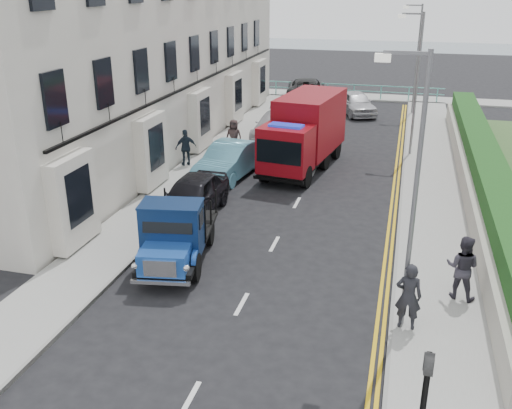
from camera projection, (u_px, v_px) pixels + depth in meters
The scene contains 23 objects.
ground at pixel (260, 271), 17.59m from camera, with size 120.00×120.00×0.00m, color black.
pavement_west at pixel (201, 169), 26.90m from camera, with size 2.40×38.00×0.12m, color gray.
pavement_east at pixel (432, 188), 24.40m from camera, with size 2.60×38.00×0.12m, color gray.
promenade at pixel (354, 97), 43.64m from camera, with size 30.00×2.50×0.12m, color gray.
sea_plane at pixel (379, 52), 71.54m from camera, with size 120.00×120.00×0.00m, color slate.
terrace_west at pixel (144, 6), 28.91m from camera, with size 6.31×30.20×14.25m.
garden_east at pixel (482, 173), 23.63m from camera, with size 1.45×28.00×1.75m.
seafront_railing at pixel (354, 92), 42.73m from camera, with size 13.00×0.08×1.11m.
lamp_near at pixel (411, 181), 13.33m from camera, with size 1.23×0.18×7.00m.
lamp_mid at pixel (415, 77), 27.71m from camera, with size 1.23×0.18×7.00m.
lamp_far at pixel (416, 53), 36.70m from camera, with size 1.23×0.18×7.00m.
traffic_signal at pixel (423, 408), 8.99m from camera, with size 0.16×0.20×3.10m.
bedford_lorry at pixel (174, 238), 17.47m from camera, with size 2.52×4.79×2.17m.
red_lorry at pixel (305, 131), 26.56m from camera, with size 3.11×6.76×3.41m.
parked_car_front at pixel (192, 196), 21.52m from camera, with size 1.81×4.49×1.53m, color black.
parked_car_mid at pixel (229, 161), 25.71m from camera, with size 1.66×4.75×1.56m, color #5BA7C3.
parked_car_rear at pixel (274, 126), 32.29m from camera, with size 1.93×4.74×1.38m, color silver.
seafront_car_left at pixel (306, 89), 42.38m from camera, with size 2.73×5.93×1.65m, color black.
seafront_car_right at pixel (356, 103), 37.91m from camera, with size 1.79×4.46×1.52m, color #B8B8BD.
pedestrian_east_near at pixel (408, 296), 14.22m from camera, with size 0.65×0.43×1.79m, color black.
pedestrian_east_far at pixel (462, 267), 15.59m from camera, with size 0.90×0.70×1.85m, color #322F39.
pedestrian_west_near at pixel (186, 148), 26.95m from camera, with size 1.02×0.42×1.73m, color #19232D.
pedestrian_west_far at pixel (234, 137), 28.85m from camera, with size 0.85×0.55×1.74m, color #3D2D2C.
Camera 1 is at (3.89, -15.12, 8.37)m, focal length 40.00 mm.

